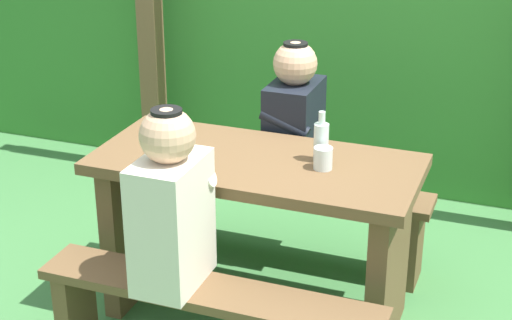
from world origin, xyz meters
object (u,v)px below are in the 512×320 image
Objects in this scene: person_black_coat at (294,120)px; drinking_glass at (323,158)px; picnic_table at (256,212)px; bench_far at (292,205)px; bottle_left at (321,141)px; bench_near at (209,315)px; person_white_shirt at (171,205)px.

person_black_coat is 0.60m from drinking_glass.
picnic_table reaches higher than bench_far.
picnic_table is 0.42m from drinking_glass.
picnic_table is 0.57m from bench_far.
bottle_left reaches higher than drinking_glass.
person_white_shirt reaches higher than bench_near.
bench_near is (0.00, -0.53, -0.21)m from picnic_table.
bench_far is 0.79m from drinking_glass.
bottle_left is (0.26, 0.60, 0.55)m from bench_near.
picnic_table is at bearing -90.00° from bench_far.
person_black_coat reaches higher than bottle_left.
bottle_left is at bearing 66.31° from bench_near.
person_white_shirt is 0.73m from bottle_left.
person_white_shirt is at bearing 178.71° from bench_near.
picnic_table is 0.57m from bench_near.
person_black_coat is at bearing 90.02° from bench_near.
drinking_glass is (0.30, -0.52, 0.51)m from bench_far.
picnic_table is 1.95× the size of person_white_shirt.
drinking_glass is at bearing -60.47° from bench_far.
bench_near is 1.95× the size of person_black_coat.
bench_far is 1.15m from person_white_shirt.
picnic_table is at bearing -89.95° from person_black_coat.
person_white_shirt is at bearing -98.01° from bench_far.
bottle_left is at bearing 55.49° from person_white_shirt.
picnic_table is 0.58m from person_black_coat.
bottle_left is (0.26, -0.45, 0.55)m from bench_far.
picnic_table is at bearing 74.23° from person_white_shirt.
person_white_shirt is at bearing -98.01° from person_black_coat.
bench_near and bench_far have the same top height.
bench_near is 1.00× the size of bench_far.
bottle_left reaches higher than picnic_table.
bench_near is 0.48m from person_white_shirt.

